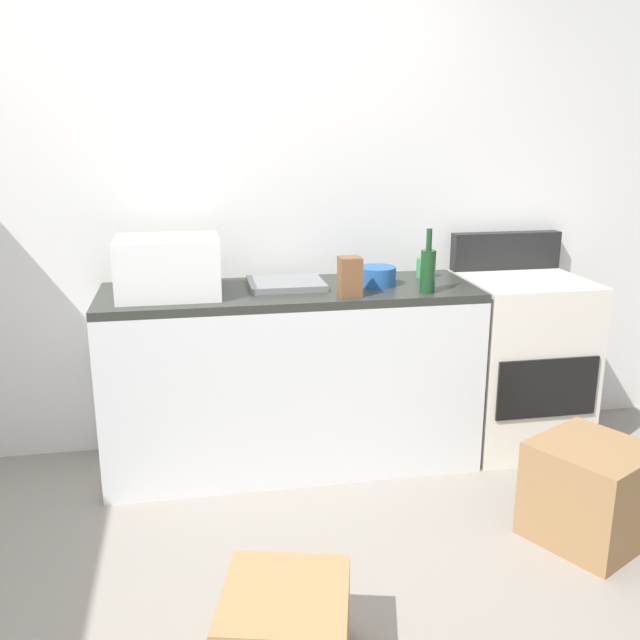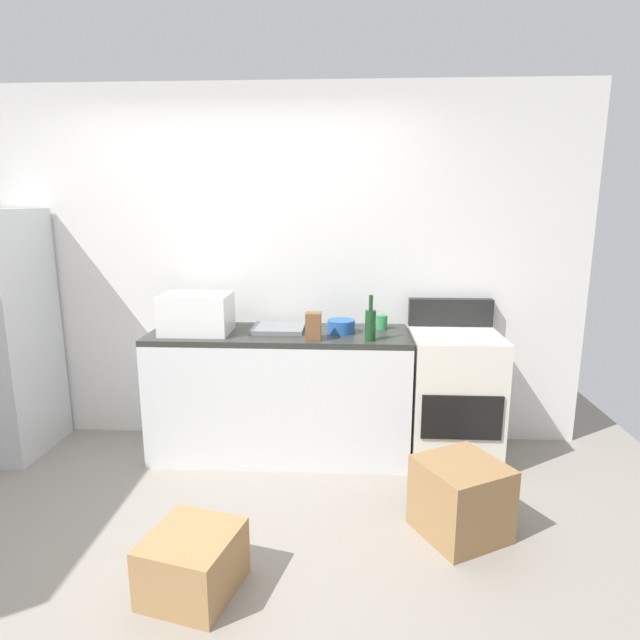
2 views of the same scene
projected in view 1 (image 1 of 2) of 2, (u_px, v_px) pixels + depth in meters
ground_plane at (256, 623)px, 2.43m from camera, size 6.00×6.00×0.00m
wall_back at (220, 198)px, 3.55m from camera, size 5.00×0.10×2.60m
kitchen_counter at (291, 377)px, 3.50m from camera, size 1.80×0.60×0.90m
stove_oven at (519, 359)px, 3.72m from camera, size 0.60×0.61×1.10m
microwave at (168, 267)px, 3.20m from camera, size 0.46×0.34×0.27m
sink_basin at (286, 284)px, 3.42m from camera, size 0.36×0.32×0.03m
wine_bottle at (428, 269)px, 3.27m from camera, size 0.07×0.07×0.30m
coffee_mug at (424, 268)px, 3.61m from camera, size 0.08×0.08×0.10m
knife_block at (350, 276)px, 3.22m from camera, size 0.10×0.10×0.18m
mixing_bowl at (376, 276)px, 3.44m from camera, size 0.19×0.19×0.09m
cardboard_box_medium at (590, 492)px, 2.89m from camera, size 0.56×0.56×0.41m
cardboard_box_small at (285, 633)px, 2.18m from camera, size 0.48×0.50×0.29m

